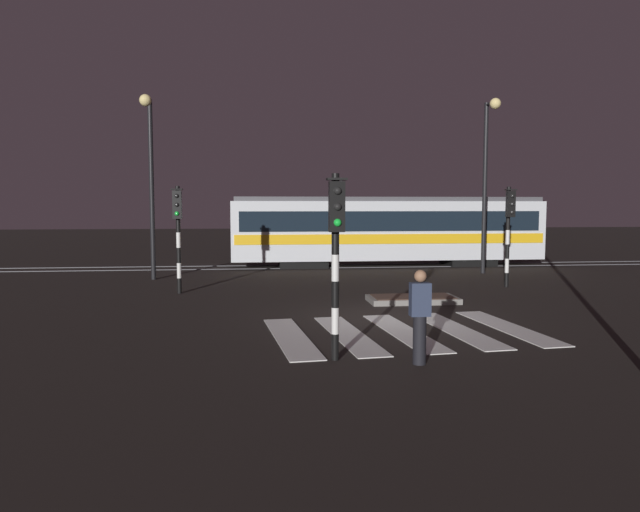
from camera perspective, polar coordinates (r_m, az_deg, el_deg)
ground_plane at (r=15.50m, az=6.20°, el=-5.79°), size 120.00×120.00×0.00m
rail_near at (r=27.24m, az=0.67°, el=-1.14°), size 80.00×0.12×0.03m
rail_far at (r=28.66m, az=0.32°, el=-0.84°), size 80.00×0.12×0.03m
crosswalk_zebra at (r=13.67m, az=7.96°, el=-7.20°), size 6.21×4.66×0.02m
traffic_island at (r=17.91m, az=8.84°, el=-4.10°), size 2.61×1.32×0.18m
traffic_light_corner_far_right at (r=21.72m, az=17.62°, el=3.19°), size 0.36×0.42×3.50m
traffic_light_kerb_mid_left at (r=10.77m, az=1.54°, el=1.71°), size 0.36×0.42×3.43m
traffic_light_corner_far_left at (r=19.71m, az=-13.43°, el=3.09°), size 0.36×0.42×3.48m
street_lamp_trackside_right at (r=25.81m, az=15.72°, el=8.38°), size 0.44×1.21×7.13m
street_lamp_trackside_left at (r=23.62m, az=-15.94°, el=8.39°), size 0.44×1.21×6.89m
tram at (r=28.33m, az=6.40°, el=2.57°), size 14.68×2.58×4.15m
pedestrian_waiting_at_kerb at (r=10.88m, az=9.52°, el=-5.69°), size 0.36×0.24×1.71m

